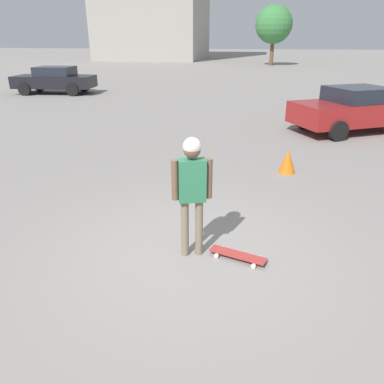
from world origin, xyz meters
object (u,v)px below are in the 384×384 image
car_parked_near (354,109)px  traffic_cone (288,161)px  skateboard (238,255)px  person (192,182)px  car_parked_far (55,80)px

car_parked_near → traffic_cone: bearing=34.3°
car_parked_near → skateboard: bearing=40.5°
person → traffic_cone: size_ratio=3.18×
person → car_parked_near: 9.50m
car_parked_near → person: bearing=36.7°
person → car_parked_near: size_ratio=0.40×
traffic_cone → skateboard: bearing=167.5°
person → car_parked_far: bearing=106.9°
traffic_cone → person: bearing=158.6°
skateboard → car_parked_far: 19.28m
car_parked_far → traffic_cone: (-11.55, -12.29, -0.50)m
skateboard → car_parked_near: (8.67, -3.24, 0.69)m
traffic_cone → car_parked_far: bearing=46.8°
skateboard → car_parked_far: bearing=-36.2°
skateboard → person: bearing=15.9°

